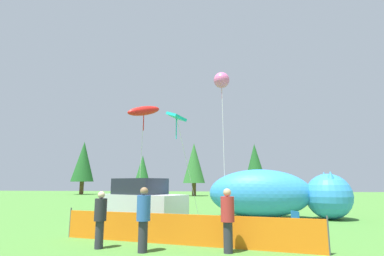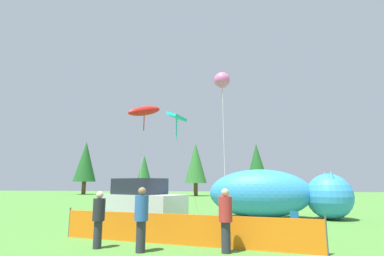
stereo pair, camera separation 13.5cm
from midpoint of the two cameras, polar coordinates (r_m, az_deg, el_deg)
The scene contains 15 objects.
ground_plane at distance 12.86m, azimuth -1.53°, elevation -18.98°, with size 120.00×120.00×0.00m, color #477F33.
parked_car at distance 13.84m, azimuth -9.84°, elevation -13.95°, with size 4.23×3.24×2.11m.
folding_chair at distance 11.94m, azimuth 19.31°, elevation -16.42°, with size 0.64×0.64×0.91m.
inflatable_cat at distance 17.79m, azimuth 15.24°, elevation -12.26°, with size 7.82×3.18×2.69m.
safety_fence at distance 9.96m, azimuth -2.57°, elevation -18.74°, with size 8.45×1.62×1.03m.
spectator_in_grey_shirt at distance 9.78m, azimuth -17.47°, elevation -15.85°, with size 0.36×0.36×1.66m.
spectator_in_white_shirt at distance 8.98m, azimuth -9.68°, elevation -16.24°, with size 0.39×0.39×1.79m.
spectator_in_black_shirt at distance 8.85m, azimuth 6.36°, elevation -16.54°, with size 0.38×0.38×1.75m.
kite_teal_diamond at distance 17.21m, azimuth -3.16°, elevation 1.88°, with size 1.75×1.86×5.98m.
kite_pink_octopus at distance 20.47m, azimuth 5.47°, elevation 9.00°, with size 1.06×2.27×9.27m.
kite_red_lizard at distance 19.74m, azimuth -9.35°, elevation 3.19°, with size 2.19×2.11×7.21m.
horizon_tree_east at distance 50.14m, azimuth 11.81°, elevation -6.60°, with size 3.49×3.49×8.34m.
horizon_tree_west at distance 56.88m, azimuth -20.06°, elevation -6.03°, with size 3.89×3.89×9.29m.
horizon_tree_mid at distance 43.45m, azimuth -9.52°, elevation -8.11°, with size 2.46×2.46×5.87m.
horizon_tree_northeast at distance 47.06m, azimuth 0.30°, elevation -6.70°, with size 3.43×3.43×8.18m.
Camera 1 is at (2.09, -12.54, 1.90)m, focal length 28.00 mm.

